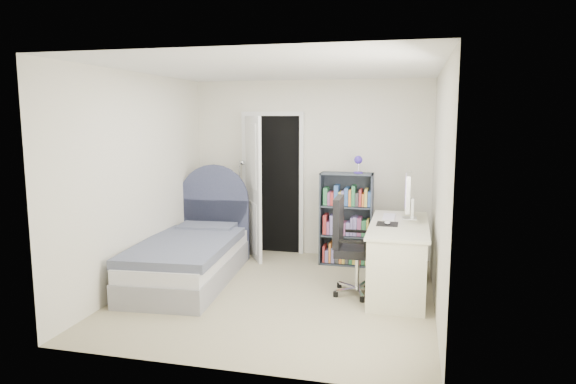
% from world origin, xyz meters
% --- Properties ---
extents(room_shell, '(3.50, 3.70, 2.60)m').
position_xyz_m(room_shell, '(0.00, 0.00, 1.25)').
color(room_shell, gray).
rests_on(room_shell, ground).
extents(door, '(0.92, 0.73, 2.06)m').
position_xyz_m(door, '(-0.68, 1.55, 1.03)').
color(door, black).
rests_on(door, ground).
extents(bed, '(1.18, 2.23, 1.33)m').
position_xyz_m(bed, '(-1.19, 0.28, 0.30)').
color(bed, gray).
rests_on(bed, ground).
extents(nightstand, '(0.41, 0.41, 0.60)m').
position_xyz_m(nightstand, '(-1.34, 1.42, 0.39)').
color(nightstand, tan).
rests_on(nightstand, ground).
extents(floor_lamp, '(0.20, 0.20, 1.37)m').
position_xyz_m(floor_lamp, '(-1.00, 1.64, 0.56)').
color(floor_lamp, silver).
rests_on(floor_lamp, ground).
extents(bookcase, '(0.70, 0.30, 1.48)m').
position_xyz_m(bookcase, '(0.59, 1.38, 0.57)').
color(bookcase, '#373F4B').
rests_on(bookcase, ground).
extents(desk, '(0.65, 1.62, 1.33)m').
position_xyz_m(desk, '(1.30, 0.45, 0.43)').
color(desk, beige).
rests_on(desk, ground).
extents(office_chair, '(0.56, 0.57, 1.10)m').
position_xyz_m(office_chair, '(0.77, 0.23, 0.61)').
color(office_chair, silver).
rests_on(office_chair, ground).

